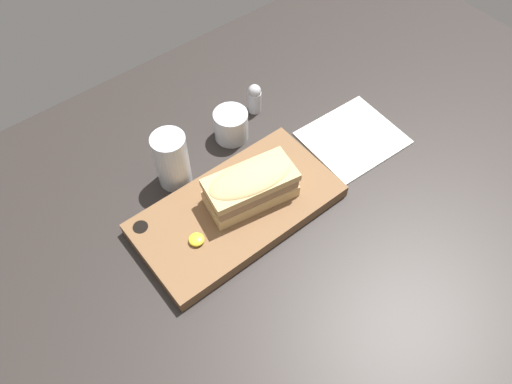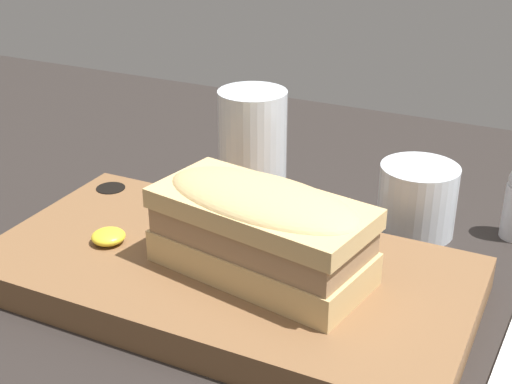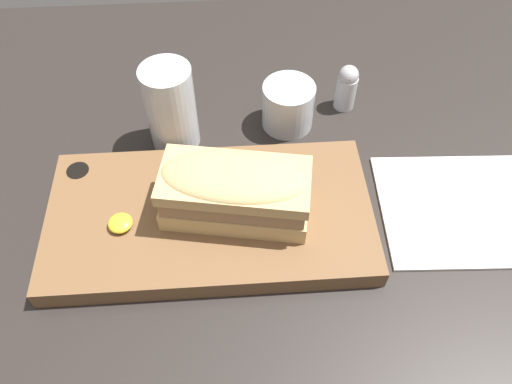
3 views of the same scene
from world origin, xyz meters
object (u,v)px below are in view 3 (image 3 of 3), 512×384
at_px(serving_board, 210,216).
at_px(sandwich, 235,189).
at_px(water_glass, 172,112).
at_px(napkin, 458,209).
at_px(salt_shaker, 347,87).
at_px(wine_glass, 288,108).

height_order(serving_board, sandwich, sandwich).
bearing_deg(water_glass, napkin, -22.04).
bearing_deg(salt_shaker, wine_glass, -160.71).
height_order(serving_board, wine_glass, wine_glass).
bearing_deg(water_glass, serving_board, -72.19).
height_order(serving_board, water_glass, water_glass).
bearing_deg(wine_glass, serving_board, -124.01).
bearing_deg(salt_shaker, serving_board, -135.40).
relative_size(sandwich, wine_glass, 2.48).
xyz_separation_m(wine_glass, salt_shaker, (0.09, 0.03, 0.01)).
distance_m(serving_board, napkin, 0.31).
relative_size(serving_board, wine_glass, 5.37).
relative_size(serving_board, napkin, 1.93).
xyz_separation_m(sandwich, wine_glass, (0.08, 0.17, -0.04)).
bearing_deg(sandwich, wine_glass, 64.65).
height_order(serving_board, napkin, serving_board).
bearing_deg(wine_glass, salt_shaker, 19.29).
relative_size(sandwich, water_glass, 1.46).
height_order(serving_board, salt_shaker, salt_shaker).
distance_m(serving_board, sandwich, 0.06).
bearing_deg(salt_shaker, sandwich, -130.05).
xyz_separation_m(sandwich, water_glass, (-0.08, 0.15, -0.01)).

